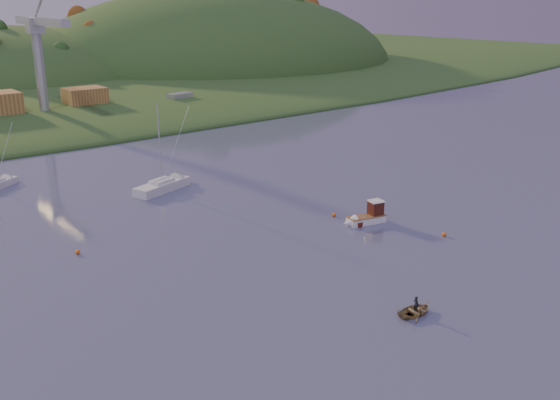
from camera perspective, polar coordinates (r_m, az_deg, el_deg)
ground at (r=54.52m, az=23.83°, el=-12.79°), size 500.00×500.00×0.00m
hill_right at (r=256.79m, az=-6.08°, el=11.98°), size 150.00×130.00×60.00m
wharf at (r=151.85m, az=-19.81°, el=7.35°), size 42.00×16.00×2.40m
shed_east at (r=155.93m, az=-17.40°, el=9.04°), size 9.00×7.00×4.00m
dock_crane at (r=145.65m, az=-21.13°, el=13.17°), size 3.20×28.00×20.30m
fishing_boat at (r=77.29m, az=7.65°, el=-1.59°), size 5.94×2.94×3.64m
sailboat_far at (r=91.27m, az=-10.74°, el=1.32°), size 9.54×5.48×12.69m
canoe at (r=56.79m, az=12.29°, el=-9.86°), size 3.65×2.72×0.72m
paddler at (r=56.62m, az=12.32°, el=-9.51°), size 0.39×0.57×1.49m
red_tender at (r=78.22m, az=7.93°, el=-1.76°), size 4.21×2.02×1.38m
work_vessel at (r=160.42m, az=-9.13°, el=8.76°), size 15.63×8.08×3.83m
buoy_0 at (r=75.22m, az=14.79°, el=-3.05°), size 0.50×0.50×0.50m
buoy_1 at (r=79.55m, az=4.96°, el=-1.34°), size 0.50×0.50×0.50m
buoy_2 at (r=71.28m, az=-18.02°, el=-4.55°), size 0.50×0.50×0.50m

